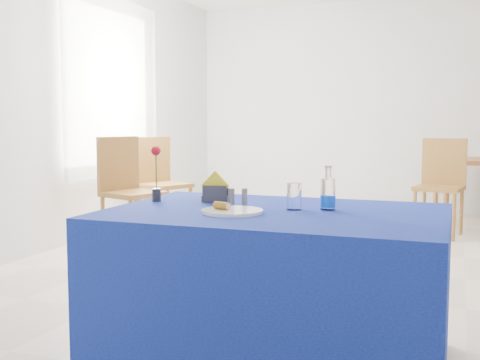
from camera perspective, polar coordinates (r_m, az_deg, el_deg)
name	(u,v)px	position (r m, az deg, el deg)	size (l,w,h in m)	color
floor	(320,267)	(5.01, 7.59, -8.20)	(7.00, 7.00, 0.00)	beige
room_shell	(323,50)	(4.90, 7.86, 12.09)	(7.00, 7.00, 7.00)	silver
window_pane	(109,87)	(6.58, -12.33, 8.59)	(0.04, 1.50, 1.60)	white
curtain	(115,87)	(6.54, -11.81, 8.62)	(0.04, 1.75, 1.85)	white
plate	(232,211)	(2.82, -0.73, -2.98)	(0.29, 0.29, 0.01)	white
drinking_glass	(294,196)	(2.93, 5.16, -1.56)	(0.07, 0.07, 0.13)	white
salt_shaker	(245,197)	(3.09, 0.43, -1.58)	(0.03, 0.03, 0.09)	slate
pepper_shaker	(231,197)	(3.09, -0.82, -1.59)	(0.03, 0.03, 0.09)	slate
blue_table	(275,287)	(2.98, 3.32, -10.13)	(1.60, 1.10, 0.76)	navy
water_bottle	(328,195)	(2.95, 8.34, -1.42)	(0.07, 0.07, 0.21)	white
napkin_holder	(215,193)	(3.19, -2.34, -1.25)	(0.16, 0.07, 0.17)	#333338
rose_vase	(156,174)	(3.24, -7.95, 0.54)	(0.05, 0.05, 0.30)	#232328
chair_bg_left	(441,179)	(6.63, 18.54, 0.05)	(0.53, 0.53, 1.01)	olive
chair_win_a	(127,184)	(5.73, -10.70, -0.37)	(0.60, 0.60, 1.05)	olive
chair_win_b	(159,177)	(6.56, -7.67, 0.29)	(0.60, 0.60, 1.02)	olive
banana_pieces	(222,206)	(2.82, -1.74, -2.44)	(0.09, 0.06, 0.04)	gold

